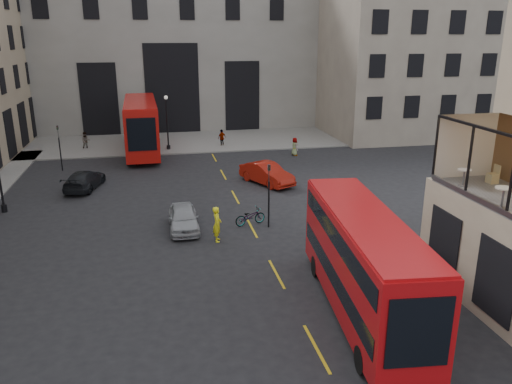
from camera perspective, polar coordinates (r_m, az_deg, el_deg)
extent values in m
plane|color=black|center=(19.68, 12.68, -16.36)|extent=(140.00, 140.00, 0.00)
cube|color=black|center=(21.10, 25.66, -9.09)|extent=(0.08, 9.20, 3.00)
cube|color=beige|center=(24.54, 22.87, 4.89)|extent=(3.00, 0.04, 2.90)
cube|color=slate|center=(20.14, 26.70, -2.16)|extent=(0.12, 10.00, 0.18)
cube|color=gray|center=(62.81, -9.94, 15.59)|extent=(34.00, 10.00, 18.00)
cube|color=black|center=(58.04, -9.54, 11.50)|extent=(6.00, 0.12, 10.00)
cube|color=black|center=(58.39, -17.47, 10.00)|extent=(4.00, 0.12, 8.00)
cube|color=black|center=(59.00, -1.57, 10.85)|extent=(4.00, 0.12, 8.00)
cube|color=#A79B86|center=(61.16, 15.46, 16.13)|extent=(16.00, 18.00, 20.00)
cube|color=slate|center=(53.84, -10.11, 5.69)|extent=(40.00, 12.00, 0.12)
cylinder|color=black|center=(29.04, 1.47, -1.45)|extent=(0.10, 0.10, 2.80)
imported|color=black|center=(28.48, 1.50, 2.17)|extent=(0.16, 0.20, 1.00)
cylinder|color=black|center=(44.45, -21.43, 4.04)|extent=(0.10, 0.10, 2.80)
imported|color=black|center=(44.08, -21.70, 6.43)|extent=(0.16, 0.20, 1.00)
cylinder|color=black|center=(35.76, -26.84, -1.66)|extent=(0.36, 0.36, 0.50)
cylinder|color=black|center=(49.46, -10.10, 7.54)|extent=(0.14, 0.14, 5.00)
cylinder|color=black|center=(49.89, -9.96, 5.00)|extent=(0.36, 0.36, 0.50)
sphere|color=silver|center=(49.09, -10.26, 10.59)|extent=(0.36, 0.36, 0.36)
cube|color=#A60B0E|center=(20.34, 12.13, -7.83)|extent=(3.46, 10.77, 3.75)
cube|color=black|center=(20.57, 12.03, -9.17)|extent=(3.44, 10.20, 0.77)
cube|color=black|center=(19.88, 12.34, -4.82)|extent=(3.44, 10.20, 0.77)
cube|color=#A60B0E|center=(19.61, 12.48, -2.79)|extent=(3.34, 10.55, 0.12)
cylinder|color=black|center=(23.77, 6.87, -8.44)|extent=(0.37, 0.98, 0.96)
cylinder|color=black|center=(24.31, 11.90, -8.09)|extent=(0.37, 0.98, 0.96)
cylinder|color=black|center=(17.89, 12.01, -18.28)|extent=(0.37, 0.98, 0.96)
cylinder|color=black|center=(18.61, 18.68, -17.34)|extent=(0.37, 0.98, 0.96)
cube|color=#B0100C|center=(48.81, -12.97, 7.46)|extent=(3.14, 12.66, 4.47)
cube|color=black|center=(48.92, -12.92, 6.74)|extent=(3.16, 11.98, 0.92)
cube|color=black|center=(48.60, -13.08, 9.06)|extent=(3.16, 11.98, 0.92)
cube|color=#B0100C|center=(48.48, -13.16, 10.10)|extent=(3.02, 12.41, 0.14)
cylinder|color=black|center=(53.18, -14.28, 5.84)|extent=(0.35, 1.15, 1.15)
cylinder|color=black|center=(53.17, -11.44, 6.03)|extent=(0.35, 1.15, 1.15)
cylinder|color=black|center=(44.92, -14.41, 3.75)|extent=(0.35, 1.15, 1.15)
cylinder|color=black|center=(44.92, -11.07, 3.98)|extent=(0.35, 1.15, 1.15)
imported|color=#9EA1A6|center=(29.24, -8.29, -2.95)|extent=(1.68, 4.14, 1.41)
imported|color=#9C1409|center=(37.81, 1.24, 2.12)|extent=(3.71, 5.13, 1.61)
imported|color=black|center=(38.69, -19.03, 1.33)|extent=(2.97, 5.05, 1.37)
imported|color=gray|center=(29.73, -0.67, -2.81)|extent=(2.04, 1.17, 1.02)
imported|color=#FEF71A|center=(27.30, -4.47, -3.68)|extent=(0.57, 0.78, 1.98)
imported|color=gray|center=(52.08, -18.89, 5.55)|extent=(0.94, 0.79, 1.76)
imported|color=gray|center=(44.44, -13.44, 4.14)|extent=(1.36, 1.08, 1.84)
imported|color=gray|center=(50.96, -3.92, 6.19)|extent=(1.08, 0.91, 1.73)
imported|color=gray|center=(47.03, 4.43, 5.20)|extent=(0.73, 0.93, 1.69)
cylinder|color=silver|center=(20.72, 26.52, 0.41)|extent=(0.65, 0.65, 0.04)
cylinder|color=slate|center=(20.83, 26.37, -0.62)|extent=(0.09, 0.09, 0.76)
cylinder|color=slate|center=(20.94, 26.23, -1.62)|extent=(0.48, 0.48, 0.03)
cylinder|color=beige|center=(23.19, 22.76, 2.35)|extent=(0.59, 0.59, 0.04)
cylinder|color=slate|center=(23.27, 22.66, 1.52)|extent=(0.08, 0.08, 0.68)
cylinder|color=slate|center=(23.36, 22.56, 0.70)|extent=(0.43, 0.43, 0.03)
cube|color=tan|center=(24.26, 25.39, 1.42)|extent=(0.42, 0.42, 0.43)
cube|color=tan|center=(24.27, 25.85, 2.37)|extent=(0.06, 0.40, 0.38)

